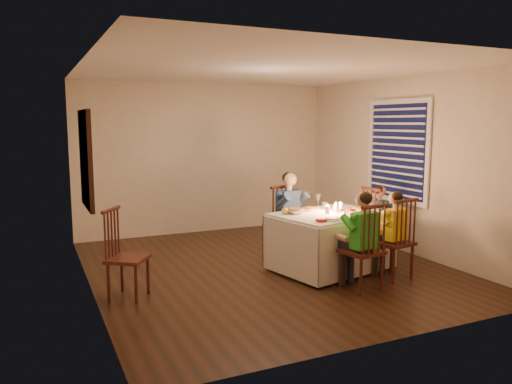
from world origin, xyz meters
name	(u,v)px	position (x,y,z in m)	size (l,w,h in m)	color
ground	(267,267)	(0.00, 0.00, 0.00)	(5.00, 5.00, 0.00)	black
wall_left	(87,179)	(-2.25, 0.00, 1.30)	(0.02, 5.00, 2.60)	beige
wall_right	(403,165)	(2.25, 0.00, 1.30)	(0.02, 5.00, 2.60)	beige
wall_back	(205,158)	(0.00, 2.50, 1.30)	(4.50, 0.02, 2.60)	beige
ceiling	(268,69)	(0.00, 0.00, 2.60)	(5.00, 5.00, 0.00)	white
dining_table	(330,229)	(0.72, -0.41, 0.54)	(1.64, 1.33, 0.72)	silver
chair_adult	(289,257)	(0.53, 0.35, 0.00)	(0.42, 0.40, 1.03)	black
chair_near_left	(361,289)	(0.60, -1.25, 0.00)	(0.42, 0.40, 1.03)	black
chair_near_right	(392,278)	(1.21, -1.07, 0.00)	(0.42, 0.40, 1.03)	black
chair_end	(379,257)	(1.69, -0.21, 0.00)	(0.42, 0.40, 1.03)	black
chair_extra	(129,298)	(-1.90, -0.41, 0.00)	(0.41, 0.39, 1.01)	black
adult	(289,257)	(0.53, 0.35, 0.00)	(0.44, 0.41, 1.23)	navy
child_green	(361,289)	(0.60, -1.25, 0.00)	(0.40, 0.37, 1.15)	green
child_yellow	(392,278)	(1.21, -1.07, 0.00)	(0.37, 0.34, 1.10)	gold
child_teal	(379,257)	(1.69, -0.21, 0.00)	(0.34, 0.31, 1.04)	#1B3943
setting_adult	(311,209)	(0.62, -0.09, 0.76)	(0.26, 0.26, 0.02)	white
setting_green	(332,219)	(0.48, -0.81, 0.76)	(0.26, 0.26, 0.02)	white
setting_yellow	(365,213)	(1.10, -0.64, 0.76)	(0.26, 0.26, 0.02)	white
setting_teal	(359,209)	(1.23, -0.34, 0.76)	(0.26, 0.26, 0.02)	white
candle_left	(327,210)	(0.66, -0.43, 0.80)	(0.06, 0.06, 0.10)	silver
candle_right	(336,209)	(0.81, -0.39, 0.80)	(0.06, 0.06, 0.10)	silver
squash	(285,211)	(0.14, -0.23, 0.80)	(0.09, 0.09, 0.09)	yellow
orange_fruit	(340,208)	(0.94, -0.31, 0.79)	(0.08, 0.08, 0.08)	orange
serving_bowl	(295,211)	(0.28, -0.25, 0.78)	(0.23, 0.23, 0.06)	white
wall_mirror	(86,159)	(-2.22, 0.30, 1.50)	(0.06, 0.95, 1.15)	black
window_blinds	(397,151)	(2.21, 0.10, 1.50)	(0.07, 1.34, 1.54)	#0D1237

